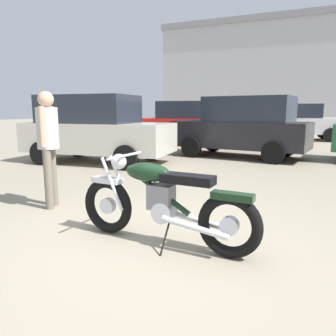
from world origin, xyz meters
TOP-DOWN VIEW (x-y plane):
  - ground_plane at (0.00, 0.00)m, footprint 80.00×80.00m
  - vintage_motorcycle at (-0.01, 0.10)m, footprint 2.08×0.62m
  - bystander at (-2.05, 0.62)m, footprint 0.30×0.43m
  - blue_hatchback_right at (-3.14, 9.87)m, footprint 4.93×2.56m
  - dark_sedan_left at (-0.67, 6.94)m, footprint 4.05×2.14m
  - white_estate_far at (0.37, 13.80)m, footprint 4.42×2.42m
  - pale_sedan_back at (-4.02, 4.28)m, footprint 4.05×2.14m
  - industrial_building at (-4.02, 31.48)m, footprint 16.64×14.04m

SIDE VIEW (x-z plane):
  - ground_plane at x=0.00m, z-range 0.00..0.00m
  - vintage_motorcycle at x=-0.01m, z-range -0.02..0.92m
  - white_estate_far at x=0.37m, z-range 0.00..1.67m
  - dark_sedan_left at x=-0.67m, z-range 0.03..1.81m
  - pale_sedan_back at x=-4.02m, z-range 0.03..1.81m
  - blue_hatchback_right at x=-3.14m, z-range 0.07..1.81m
  - bystander at x=-2.05m, z-range 0.19..1.85m
  - industrial_building at x=-4.02m, z-range 0.01..8.76m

